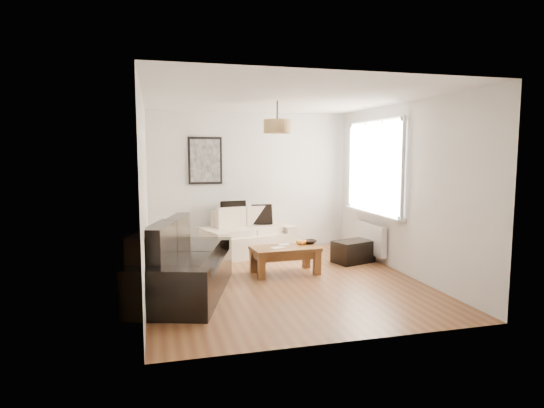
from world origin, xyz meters
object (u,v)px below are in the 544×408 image
object	(u,v)px
sofa_leather	(184,261)
ottoman	(353,252)
coffee_table	(285,260)
loveseat_cream	(249,233)

from	to	relation	value
sofa_leather	ottoman	xyz separation A→B (m)	(2.88, 1.05, -0.26)
ottoman	coffee_table	bearing A→B (deg)	-163.33
loveseat_cream	coffee_table	xyz separation A→B (m)	(0.27, -1.45, -0.19)
loveseat_cream	ottoman	xyz separation A→B (m)	(1.58, -1.05, -0.21)
coffee_table	loveseat_cream	bearing A→B (deg)	100.49
sofa_leather	ottoman	distance (m)	3.08
loveseat_cream	sofa_leather	bearing A→B (deg)	-137.56
loveseat_cream	ottoman	world-z (taller)	loveseat_cream
coffee_table	ottoman	distance (m)	1.37
sofa_leather	coffee_table	size ratio (longest dim) A/B	2.01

